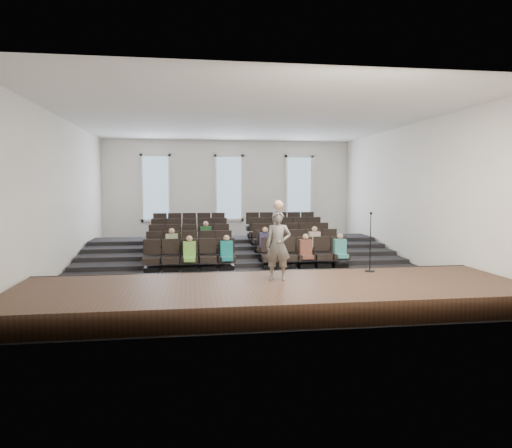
{
  "coord_description": "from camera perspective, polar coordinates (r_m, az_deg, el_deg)",
  "views": [
    {
      "loc": [
        -1.89,
        -15.32,
        2.77
      ],
      "look_at": [
        0.4,
        0.5,
        1.45
      ],
      "focal_mm": 32.0,
      "sensor_mm": 36.0,
      "label": 1
    }
  ],
  "objects": [
    {
      "name": "ground",
      "position": [
        15.68,
        -1.2,
        -5.45
      ],
      "size": [
        14.0,
        14.0,
        0.0
      ],
      "primitive_type": "plane",
      "color": "black",
      "rests_on": "ground"
    },
    {
      "name": "ceiling",
      "position": [
        15.59,
        -1.23,
        12.98
      ],
      "size": [
        12.0,
        14.0,
        0.02
      ],
      "primitive_type": "cube",
      "color": "white",
      "rests_on": "ground"
    },
    {
      "name": "wall_back",
      "position": [
        22.42,
        -3.42,
        4.02
      ],
      "size": [
        12.0,
        0.04,
        5.0
      ],
      "primitive_type": "cube",
      "color": "white",
      "rests_on": "ground"
    },
    {
      "name": "wall_front",
      "position": [
        8.51,
        4.58,
        2.91
      ],
      "size": [
        12.0,
        0.04,
        5.0
      ],
      "primitive_type": "cube",
      "color": "white",
      "rests_on": "ground"
    },
    {
      "name": "wall_left",
      "position": [
        15.87,
        -23.38,
        3.37
      ],
      "size": [
        0.04,
        14.0,
        5.0
      ],
      "primitive_type": "cube",
      "color": "white",
      "rests_on": "ground"
    },
    {
      "name": "wall_right",
      "position": [
        17.24,
        19.1,
        3.57
      ],
      "size": [
        0.04,
        14.0,
        5.0
      ],
      "primitive_type": "cube",
      "color": "white",
      "rests_on": "ground"
    },
    {
      "name": "stage",
      "position": [
        10.69,
        2.19,
        -8.9
      ],
      "size": [
        11.8,
        3.6,
        0.5
      ],
      "primitive_type": "cube",
      "color": "#412D1C",
      "rests_on": "ground"
    },
    {
      "name": "stage_lip",
      "position": [
        12.39,
        0.7,
        -7.0
      ],
      "size": [
        11.8,
        0.06,
        0.52
      ],
      "primitive_type": "cube",
      "color": "black",
      "rests_on": "ground"
    },
    {
      "name": "risers",
      "position": [
        18.76,
        -2.39,
        -3.17
      ],
      "size": [
        11.8,
        4.8,
        0.6
      ],
      "color": "black",
      "rests_on": "ground"
    },
    {
      "name": "seating_rows",
      "position": [
        17.09,
        -1.84,
        -2.3
      ],
      "size": [
        6.8,
        4.7,
        1.67
      ],
      "color": "black",
      "rests_on": "ground"
    },
    {
      "name": "windows",
      "position": [
        22.35,
        -3.4,
        4.53
      ],
      "size": [
        8.44,
        0.1,
        3.24
      ],
      "color": "white",
      "rests_on": "wall_back"
    },
    {
      "name": "audience",
      "position": [
        15.82,
        -0.05,
        -2.44
      ],
      "size": [
        6.05,
        2.64,
        1.1
      ],
      "color": "#79C14D",
      "rests_on": "seating_rows"
    },
    {
      "name": "speaker",
      "position": [
        11.08,
        2.78,
        -2.7
      ],
      "size": [
        0.69,
        0.53,
        1.67
      ],
      "primitive_type": "imported",
      "rotation": [
        0.0,
        0.0,
        -0.24
      ],
      "color": "slate",
      "rests_on": "stage"
    },
    {
      "name": "mic_stand",
      "position": [
        12.56,
        14.07,
        -3.63
      ],
      "size": [
        0.27,
        0.27,
        1.6
      ],
      "color": "black",
      "rests_on": "stage"
    }
  ]
}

